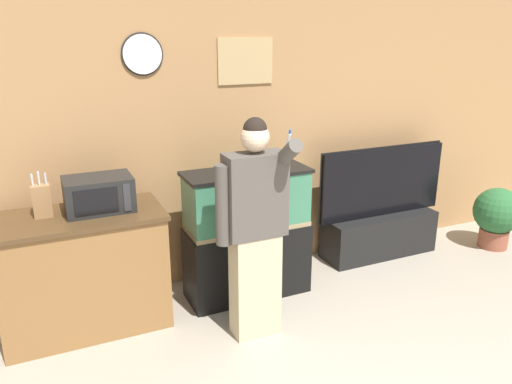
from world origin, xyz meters
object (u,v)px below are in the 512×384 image
object	(u,v)px
knife_block	(42,200)
tv_on_stand	(379,223)
aquarium_on_stand	(247,234)
microwave	(99,194)
person_standing	(254,228)
potted_plant	(497,214)
counter_island	(84,271)

from	to	relation	value
knife_block	tv_on_stand	world-z (taller)	knife_block
aquarium_on_stand	microwave	bearing A→B (deg)	176.17
person_standing	potted_plant	bearing A→B (deg)	7.65
person_standing	tv_on_stand	bearing A→B (deg)	23.75
counter_island	tv_on_stand	world-z (taller)	tv_on_stand
tv_on_stand	aquarium_on_stand	bearing A→B (deg)	-172.85
knife_block	aquarium_on_stand	distance (m)	1.68
counter_island	aquarium_on_stand	xyz separation A→B (m)	(1.37, -0.05, 0.10)
counter_island	person_standing	size ratio (longest dim) A/B	0.74
tv_on_stand	potted_plant	world-z (taller)	tv_on_stand
counter_island	knife_block	world-z (taller)	knife_block
knife_block	tv_on_stand	bearing A→B (deg)	1.59
microwave	person_standing	distance (m)	1.22
counter_island	potted_plant	world-z (taller)	counter_island
counter_island	knife_block	size ratio (longest dim) A/B	3.72
tv_on_stand	potted_plant	distance (m)	1.33
knife_block	person_standing	distance (m)	1.58
counter_island	knife_block	bearing A→B (deg)	165.56
counter_island	tv_on_stand	distance (m)	2.99
knife_block	tv_on_stand	distance (m)	3.30
knife_block	potted_plant	xyz separation A→B (m)	(4.48, -0.29, -0.70)
aquarium_on_stand	person_standing	world-z (taller)	person_standing
counter_island	person_standing	distance (m)	1.40
potted_plant	aquarium_on_stand	bearing A→B (deg)	176.43
aquarium_on_stand	potted_plant	xyz separation A→B (m)	(2.88, -0.18, -0.20)
microwave	aquarium_on_stand	size ratio (longest dim) A/B	0.44
aquarium_on_stand	knife_block	bearing A→B (deg)	175.98
aquarium_on_stand	tv_on_stand	bearing A→B (deg)	7.15
potted_plant	microwave	bearing A→B (deg)	176.35
microwave	aquarium_on_stand	bearing A→B (deg)	-3.83
counter_island	tv_on_stand	bearing A→B (deg)	2.85
tv_on_stand	potted_plant	xyz separation A→B (m)	(1.27, -0.38, 0.03)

